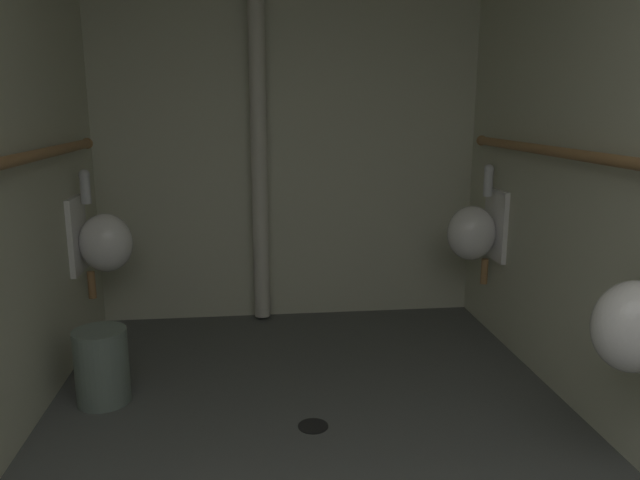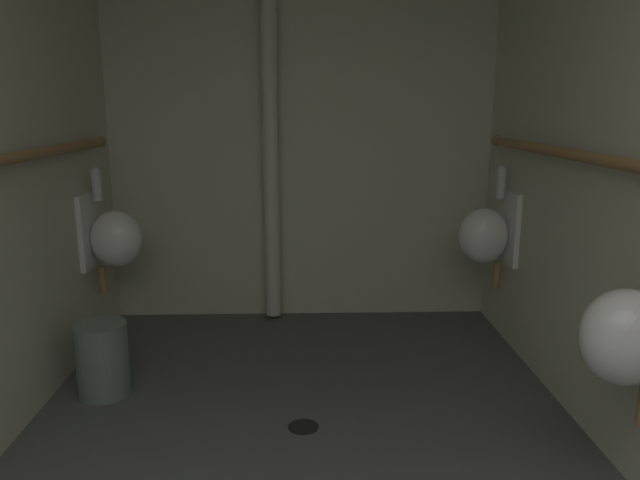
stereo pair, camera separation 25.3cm
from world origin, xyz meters
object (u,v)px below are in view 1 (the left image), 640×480
(urinal_right_mid, at_px, (640,323))
(urinal_right_far, at_px, (475,231))
(standpipe_back_wall, at_px, (258,116))
(waste_bin, at_px, (102,366))
(urinal_left_mid, at_px, (102,241))
(floor_drain, at_px, (313,426))

(urinal_right_mid, distance_m, urinal_right_far, 1.63)
(urinal_right_far, height_order, standpipe_back_wall, standpipe_back_wall)
(urinal_right_mid, distance_m, waste_bin, 2.38)
(urinal_left_mid, relative_size, floor_drain, 5.39)
(waste_bin, bearing_deg, urinal_left_mid, 99.81)
(urinal_left_mid, height_order, waste_bin, urinal_left_mid)
(urinal_right_mid, relative_size, waste_bin, 2.02)
(standpipe_back_wall, bearing_deg, waste_bin, -126.22)
(urinal_left_mid, relative_size, urinal_right_far, 1.00)
(urinal_right_mid, bearing_deg, standpipe_back_wall, 122.70)
(urinal_right_mid, xyz_separation_m, waste_bin, (-2.12, 0.95, -0.49))
(urinal_right_mid, relative_size, urinal_right_far, 1.00)
(urinal_right_far, bearing_deg, waste_bin, -162.34)
(urinal_right_mid, height_order, waste_bin, urinal_right_mid)
(standpipe_back_wall, bearing_deg, urinal_right_mid, -57.30)
(urinal_left_mid, distance_m, urinal_right_far, 2.24)
(floor_drain, bearing_deg, urinal_right_far, 42.78)
(urinal_left_mid, bearing_deg, urinal_right_mid, -35.73)
(urinal_right_mid, height_order, floor_drain, urinal_right_mid)
(waste_bin, bearing_deg, floor_drain, -19.59)
(urinal_left_mid, bearing_deg, urinal_right_far, 0.51)
(urinal_right_mid, relative_size, floor_drain, 5.39)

